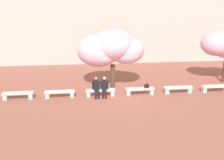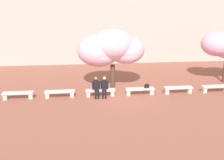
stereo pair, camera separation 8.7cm
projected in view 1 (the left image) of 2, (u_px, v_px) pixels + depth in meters
The scene contains 12 objects.
ground_plane at pixel (120, 95), 17.06m from camera, with size 100.00×100.00×0.00m, color #8E5142.
building_facade at pixel (107, 11), 25.46m from camera, with size 29.57×4.00×9.57m, color #B7B2A8.
stone_bench_west_end at pixel (18, 95), 16.33m from camera, with size 1.89×0.45×0.45m.
stone_bench_near_west at pixel (60, 93), 16.58m from camera, with size 1.89×0.45×0.45m.
stone_bench_center at pixel (100, 92), 16.84m from camera, with size 1.89×0.45×0.45m.
stone_bench_near_east at pixel (140, 90), 17.09m from camera, with size 1.89×0.45×0.45m.
stone_bench_east_end at pixel (178, 89), 17.34m from camera, with size 1.89×0.45×0.45m.
stone_bench_far_east at pixel (215, 87), 17.59m from camera, with size 1.89×0.45×0.45m.
person_seated_left at pixel (96, 86), 16.64m from camera, with size 0.51×0.71×1.29m.
person_seated_right at pixel (104, 86), 16.69m from camera, with size 0.51×0.71×1.29m.
handbag at pixel (147, 86), 17.05m from camera, with size 0.30×0.15×0.34m.
cherry_tree_main at pixel (110, 48), 17.42m from camera, with size 4.51×2.95×4.15m.
Camera 1 is at (-2.16, -15.79, 6.18)m, focal length 42.00 mm.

